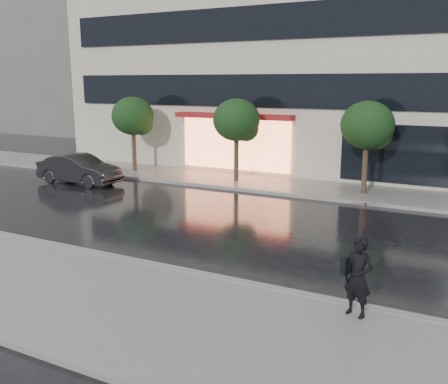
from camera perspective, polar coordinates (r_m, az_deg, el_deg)
The scene contains 12 objects.
ground at distance 14.01m, azimuth -5.67°, elevation -7.35°, with size 120.00×120.00×0.00m, color black.
sidewalk_near at distance 11.61m, azimuth -14.63°, elevation -11.73°, with size 60.00×4.50×0.12m, color slate.
sidewalk_far at distance 22.94m, azimuth 8.42°, elevation 0.59°, with size 60.00×3.50×0.12m, color slate.
curb_near at distance 13.21m, azimuth -8.06°, elevation -8.34°, with size 60.00×0.25×0.14m, color gray.
curb_far at distance 21.32m, azimuth 6.87°, elevation -0.24°, with size 60.00×0.25×0.14m, color gray.
office_building at distance 30.17m, azimuth 14.15°, elevation 20.27°, with size 30.00×12.76×18.00m.
bg_building_left at distance 51.13m, azimuth -16.61°, elevation 13.42°, with size 14.00×10.00×12.00m, color #59544F.
tree_far_west at distance 26.61m, azimuth -10.23°, elevation 8.39°, with size 2.20×2.20×3.99m.
tree_mid_west at distance 23.44m, azimuth 1.60°, elevation 8.05°, with size 2.20×2.20×3.99m.
tree_mid_east at distance 21.52m, azimuth 16.24°, elevation 7.16°, with size 2.20×2.20×3.99m.
parked_car at distance 24.58m, azimuth -16.23°, elevation 2.53°, with size 1.47×4.22×1.39m, color black.
pedestrian_with_umbrella at distance 10.14m, azimuth 15.50°, elevation -5.38°, with size 1.23×1.25×2.38m.
Camera 1 is at (7.26, -11.00, 4.75)m, focal length 40.00 mm.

